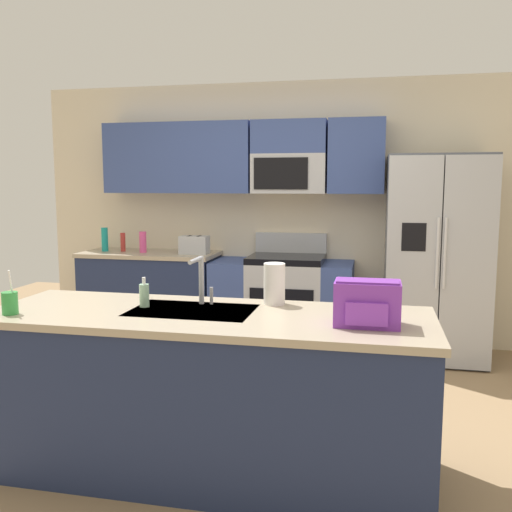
% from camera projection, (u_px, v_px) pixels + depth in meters
% --- Properties ---
extents(ground_plane, '(9.00, 9.00, 0.00)m').
position_uv_depth(ground_plane, '(237.00, 420.00, 3.78)').
color(ground_plane, '#997A56').
rests_on(ground_plane, ground).
extents(kitchen_wall_unit, '(5.20, 0.43, 2.60)m').
position_uv_depth(kitchen_wall_unit, '(273.00, 196.00, 5.64)').
color(kitchen_wall_unit, beige).
rests_on(kitchen_wall_unit, ground).
extents(back_counter, '(1.39, 0.63, 0.90)m').
position_uv_depth(back_counter, '(151.00, 295.00, 5.76)').
color(back_counter, '#1E2A4D').
rests_on(back_counter, ground).
extents(range_oven, '(1.36, 0.61, 1.10)m').
position_uv_depth(range_oven, '(283.00, 302.00, 5.47)').
color(range_oven, '#B7BABF').
rests_on(range_oven, ground).
extents(refrigerator, '(0.90, 0.76, 1.85)m').
position_uv_depth(refrigerator, '(436.00, 258.00, 5.04)').
color(refrigerator, '#4C4F54').
rests_on(refrigerator, ground).
extents(island_counter, '(2.43, 0.84, 0.90)m').
position_uv_depth(island_counter, '(208.00, 392.00, 3.08)').
color(island_counter, '#1E2A4D').
rests_on(island_counter, ground).
extents(toaster, '(0.28, 0.16, 0.18)m').
position_uv_depth(toaster, '(194.00, 245.00, 5.53)').
color(toaster, '#B7BABF').
rests_on(toaster, back_counter).
extents(pepper_mill, '(0.05, 0.05, 0.19)m').
position_uv_depth(pepper_mill, '(123.00, 242.00, 5.75)').
color(pepper_mill, '#B2332D').
rests_on(pepper_mill, back_counter).
extents(bottle_pink, '(0.07, 0.07, 0.21)m').
position_uv_depth(bottle_pink, '(143.00, 242.00, 5.65)').
color(bottle_pink, '#EA4C93').
rests_on(bottle_pink, back_counter).
extents(bottle_teal, '(0.07, 0.07, 0.24)m').
position_uv_depth(bottle_teal, '(105.00, 239.00, 5.75)').
color(bottle_teal, teal).
rests_on(bottle_teal, back_counter).
extents(sink_faucet, '(0.08, 0.21, 0.28)m').
position_uv_depth(sink_faucet, '(201.00, 276.00, 3.20)').
color(sink_faucet, '#B7BABF').
rests_on(sink_faucet, island_counter).
extents(drink_cup_green, '(0.08, 0.08, 0.24)m').
position_uv_depth(drink_cup_green, '(10.00, 303.00, 2.98)').
color(drink_cup_green, green).
rests_on(drink_cup_green, island_counter).
extents(soap_dispenser, '(0.06, 0.06, 0.17)m').
position_uv_depth(soap_dispenser, '(144.00, 295.00, 3.16)').
color(soap_dispenser, '#A5D8B2').
rests_on(soap_dispenser, island_counter).
extents(paper_towel_roll, '(0.12, 0.12, 0.24)m').
position_uv_depth(paper_towel_roll, '(274.00, 284.00, 3.23)').
color(paper_towel_roll, white).
rests_on(paper_towel_roll, island_counter).
extents(backpack, '(0.32, 0.22, 0.23)m').
position_uv_depth(backpack, '(367.00, 302.00, 2.74)').
color(backpack, purple).
rests_on(backpack, island_counter).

